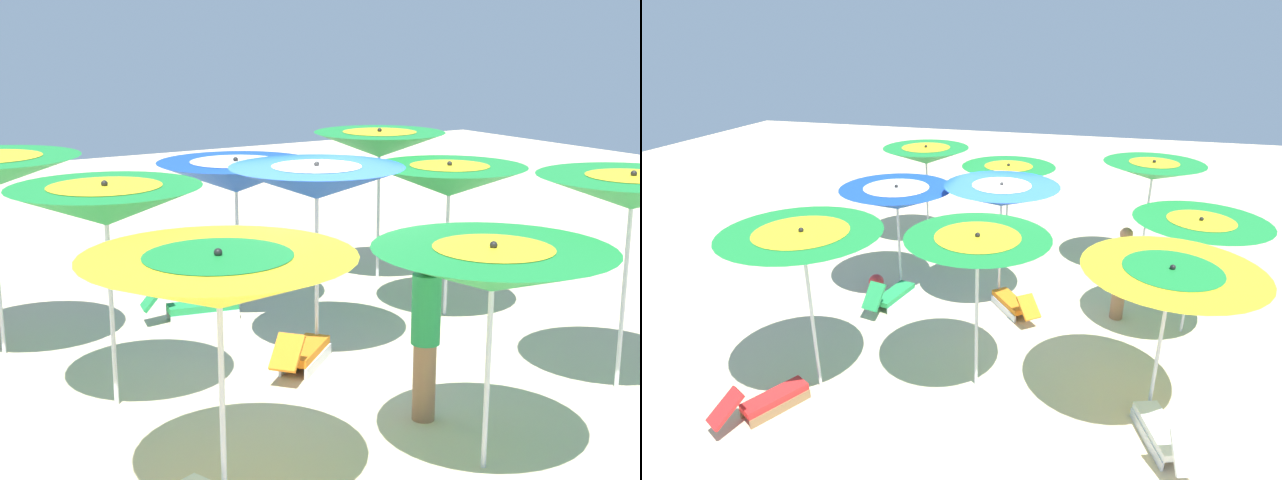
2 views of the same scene
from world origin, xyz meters
TOP-DOWN VIEW (x-y plane):
  - ground at (0.00, 0.00)m, footprint 36.89×36.89m
  - beach_umbrella_0 at (-2.45, 2.55)m, footprint 2.07×2.07m
  - beach_umbrella_1 at (-2.51, -0.54)m, footprint 2.13×2.13m
  - beach_umbrella_2 at (-2.83, -2.64)m, footprint 2.08×2.08m
  - beach_umbrella_3 at (0.11, 3.15)m, footprint 2.17×2.17m
  - beach_umbrella_4 at (-0.17, -0.23)m, footprint 2.13×2.13m
  - beach_umbrella_5 at (-0.12, -2.30)m, footprint 2.21×2.21m
  - beach_umbrella_6 at (2.45, 2.47)m, footprint 2.27×2.27m
  - beach_umbrella_7 at (2.52, -0.02)m, footprint 2.01×2.01m
  - lounger_0 at (0.26, 0.14)m, footprint 1.23×1.10m
  - lounger_3 at (0.62, -2.21)m, footprint 1.37×0.61m
  - beachgoer_0 at (-0.07, 2.03)m, footprint 0.30×0.30m
  - beach_ball at (0.06, -2.78)m, footprint 0.31×0.31m

SIDE VIEW (x-z plane):
  - ground at x=0.00m, z-range -0.04..0.00m
  - beach_ball at x=0.06m, z-range 0.00..0.31m
  - lounger_0 at x=0.26m, z-range -0.08..0.48m
  - lounger_3 at x=0.62m, z-range -0.12..0.54m
  - beachgoer_0 at x=-0.07m, z-range 0.05..1.85m
  - beach_umbrella_3 at x=0.11m, z-range 0.83..3.00m
  - beach_umbrella_1 at x=-2.51m, z-range 0.84..3.04m
  - beach_umbrella_5 at x=-0.12m, z-range 0.85..3.08m
  - beach_umbrella_6 at x=2.45m, z-range 0.86..3.13m
  - beach_umbrella_4 at x=-0.17m, z-range 0.96..3.39m
  - beach_umbrella_2 at x=-2.83m, z-range 0.97..3.42m
  - beach_umbrella_7 at x=2.52m, z-range 0.98..3.45m
  - beach_umbrella_0 at x=-2.45m, z-range 1.01..3.51m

